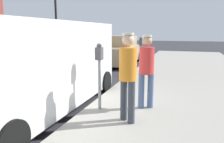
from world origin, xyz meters
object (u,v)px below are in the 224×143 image
parking_meter_far (141,48)px  pedestrian_in_red (146,67)px  pedestrian_in_orange (128,72)px  parking_meter_near (99,65)px  parked_van (37,64)px  traffic_light_corner (46,9)px  parked_sedan_ahead (119,51)px

parking_meter_far → pedestrian_in_red: (1.00, -4.64, -0.06)m
pedestrian_in_orange → parking_meter_near: bearing=146.8°
parking_meter_near → parked_van: (-1.50, -0.19, -0.03)m
parking_meter_near → traffic_light_corner: bearing=128.5°
parking_meter_near → traffic_light_corner: (-8.07, 10.16, 2.34)m
pedestrian_in_orange → parked_van: bearing=171.8°
pedestrian_in_red → parked_van: parked_van is taller
pedestrian_in_orange → parked_sedan_ahead: bearing=106.9°
traffic_light_corner → parked_sedan_ahead: bearing=-18.9°
parking_meter_far → parked_van: parked_van is taller
parked_van → pedestrian_in_orange: bearing=-8.2°
parked_sedan_ahead → traffic_light_corner: 7.19m
pedestrian_in_orange → parked_sedan_ahead: (-2.58, 8.53, -0.41)m
pedestrian_in_red → traffic_light_corner: bearing=133.0°
parking_meter_near → parked_sedan_ahead: bearing=102.6°
pedestrian_in_orange → parked_sedan_ahead: pedestrian_in_orange is taller
parking_meter_far → pedestrian_in_orange: 5.63m
parked_van → parking_meter_far: bearing=74.0°
pedestrian_in_red → traffic_light_corner: 13.52m
parking_meter_near → parked_van: 1.51m
parked_sedan_ahead → traffic_light_corner: bearing=161.1°
parking_meter_near → pedestrian_in_red: 1.08m
pedestrian_in_red → traffic_light_corner: size_ratio=0.33×
parking_meter_near → parked_sedan_ahead: parking_meter_near is taller
parking_meter_far → pedestrian_in_orange: size_ratio=0.87×
parked_van → pedestrian_in_red: bearing=13.6°
pedestrian_in_orange → pedestrian_in_red: (0.21, 0.93, -0.04)m
parking_meter_near → parked_van: bearing=-173.0°
parking_meter_near → pedestrian_in_orange: 0.94m
parking_meter_near → pedestrian_in_orange: bearing=-33.2°
traffic_light_corner → parking_meter_near: bearing=-51.5°
parking_meter_near → parking_meter_far: bearing=90.0°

